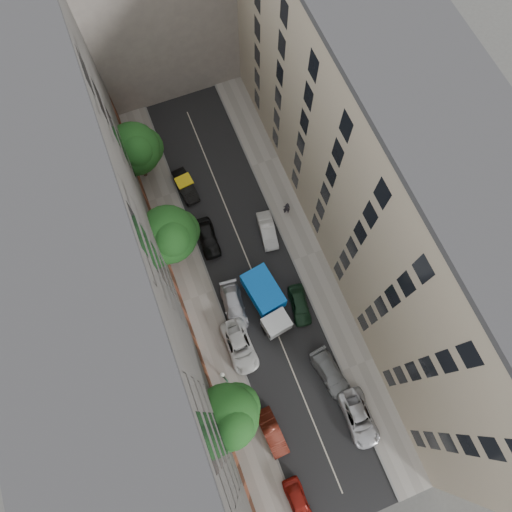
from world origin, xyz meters
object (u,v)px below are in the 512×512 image
car_left_0 (299,503)px  car_right_3 (267,230)px  car_left_4 (208,238)px  lamp_post (224,378)px  tree_near (228,418)px  tree_far (136,151)px  car_left_3 (234,306)px  tarp_truck (267,301)px  car_right_1 (330,373)px  car_left_5 (185,186)px  car_right_0 (359,418)px  car_left_1 (272,432)px  car_left_2 (240,346)px  pedestrian (287,208)px  tree_mid (170,236)px  car_right_2 (300,305)px

car_left_0 → car_right_3: 23.45m
car_left_4 → lamp_post: lamp_post is taller
tree_near → tree_far: tree_near is taller
car_left_3 → tarp_truck: bearing=-9.8°
car_right_1 → car_left_5: bearing=96.3°
car_right_0 → lamp_post: bearing=145.9°
car_left_1 → tree_near: (-2.70, 2.29, 5.26)m
car_left_2 → lamp_post: size_ratio=0.73×
car_left_4 → car_right_0: 20.94m
tarp_truck → car_left_4: tarp_truck is taller
pedestrian → tree_mid: bearing=21.7°
car_right_0 → pedestrian: 20.01m
lamp_post → pedestrian: bearing=50.0°
car_left_4 → car_right_1: car_left_4 is taller
tarp_truck → lamp_post: 8.18m
tree_near → lamp_post: 3.39m
car_left_0 → car_left_3: car_left_3 is taller
car_left_5 → tree_mid: size_ratio=0.50×
tarp_truck → car_left_2: tarp_truck is taller
car_left_5 → car_left_1: bearing=-98.0°
car_left_4 → tree_far: bearing=114.3°
car_left_1 → car_left_2: bearing=86.0°
car_left_5 → car_right_0: size_ratio=0.81×
car_right_3 → tree_near: bearing=-113.5°
car_left_3 → car_right_3: car_left_3 is taller
car_left_3 → tree_mid: 8.63m
car_left_4 → tree_mid: 5.64m
car_right_1 → car_right_3: bearing=81.4°
tree_mid → tree_far: size_ratio=1.11×
car_left_1 → car_right_1: car_left_1 is taller
tree_near → car_right_3: bearing=58.2°
tree_near → car_right_1: bearing=1.9°
car_left_4 → car_right_1: bearing=-67.2°
car_left_2 → lamp_post: 4.81m
car_left_3 → car_right_1: car_left_3 is taller
tree_mid → pedestrian: (11.26, 0.57, -4.30)m
car_right_3 → tree_near: 18.05m
car_left_1 → tree_mid: 18.49m
car_right_0 → tree_mid: (-9.53, 19.35, 4.69)m
car_left_0 → car_right_3: bearing=73.5°
car_left_0 → car_right_1: 10.45m
car_left_0 → car_right_1: size_ratio=0.83×
car_right_3 → car_left_3: bearing=-125.9°
tarp_truck → car_right_0: tarp_truck is taller
car_right_0 → tree_far: (-9.90, 28.92, 4.03)m
car_left_1 → car_left_4: bearing=83.5°
car_right_1 → car_right_2: car_right_2 is taller
car_right_3 → lamp_post: size_ratio=0.58×
tree_far → car_left_0: bearing=-85.3°
car_left_5 → tree_near: bearing=-105.1°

